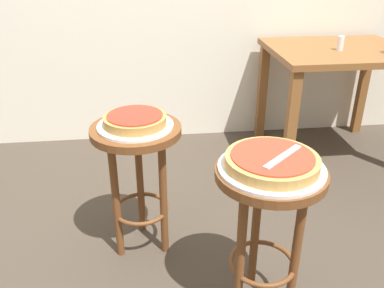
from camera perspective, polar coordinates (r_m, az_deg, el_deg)
ground_plane at (r=1.93m, az=-2.73°, el=-19.26°), size 6.00×6.00×0.00m
stool_foreground at (r=1.58m, az=10.49°, el=-8.62°), size 0.41×0.41×0.65m
serving_plate_foreground at (r=1.49m, az=11.01°, el=-3.30°), size 0.39×0.39×0.01m
pizza_foreground at (r=1.47m, az=11.10°, el=-2.34°), size 0.34×0.34×0.05m
stool_middle at (r=1.89m, az=-7.58°, el=-2.12°), size 0.41×0.41×0.65m
serving_plate_middle at (r=1.81m, az=-7.89°, el=2.55°), size 0.34×0.34×0.01m
pizza_middle at (r=1.80m, az=-7.94°, el=3.38°), size 0.28×0.28×0.05m
dining_table at (r=2.92m, az=19.57°, el=10.10°), size 0.90×0.75×0.76m
condiment_shaker at (r=2.81m, az=20.00°, el=13.06°), size 0.04×0.04×0.09m
pizza_server_knife at (r=1.45m, az=12.55°, el=-1.72°), size 0.18×0.16×0.01m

